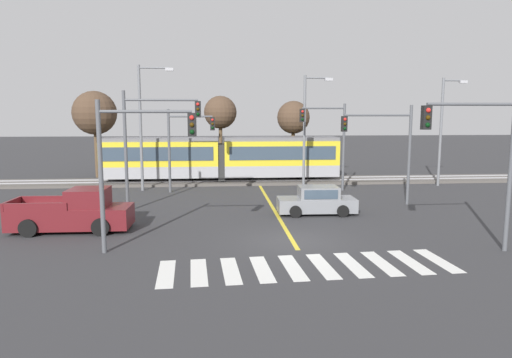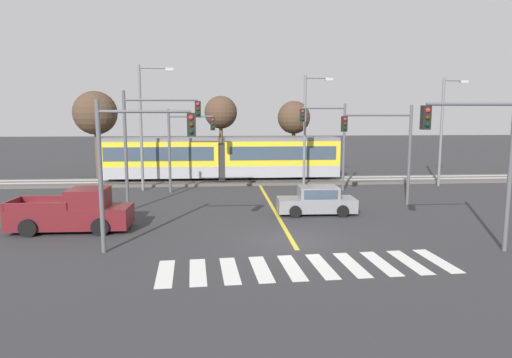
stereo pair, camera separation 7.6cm
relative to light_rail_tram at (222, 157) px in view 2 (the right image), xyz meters
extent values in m
plane|color=#333335|center=(2.90, -17.38, -2.05)|extent=(200.00, 200.00, 0.00)
cube|color=#56514C|center=(2.90, 0.01, -1.96)|extent=(120.00, 4.00, 0.18)
cube|color=#939399|center=(2.90, -0.71, -1.82)|extent=(120.00, 0.08, 0.10)
cube|color=#939399|center=(2.90, 0.73, -1.82)|extent=(120.00, 0.08, 0.10)
cube|color=#9E9EA3|center=(-4.75, 0.01, -1.07)|extent=(9.00, 2.60, 0.90)
cube|color=yellow|center=(-4.75, 0.01, 0.33)|extent=(9.00, 2.60, 1.90)
cube|color=#384756|center=(-4.75, -1.31, 0.38)|extent=(8.28, 0.04, 1.04)
cube|color=slate|center=(-4.75, 0.01, 1.42)|extent=(9.00, 2.39, 0.28)
cylinder|color=black|center=(-2.28, 0.01, -1.52)|extent=(0.70, 0.20, 0.70)
cylinder|color=black|center=(-7.22, 0.01, -1.52)|extent=(0.70, 0.20, 0.70)
cube|color=#9E9EA3|center=(4.75, 0.01, -1.07)|extent=(9.00, 2.60, 0.90)
cube|color=yellow|center=(4.75, 0.01, 0.33)|extent=(9.00, 2.60, 1.90)
cube|color=#384756|center=(4.75, -1.31, 0.38)|extent=(8.28, 0.04, 1.04)
cube|color=slate|center=(4.75, 0.01, 1.42)|extent=(9.00, 2.39, 0.28)
cylinder|color=black|center=(7.22, 0.01, -1.52)|extent=(0.70, 0.20, 0.70)
cylinder|color=black|center=(2.27, 0.01, -1.52)|extent=(0.70, 0.20, 0.70)
cube|color=#2D2D2D|center=(0.00, 0.01, -0.37)|extent=(0.50, 2.34, 2.80)
cube|color=silver|center=(-2.04, -21.01, -2.04)|extent=(0.72, 2.83, 0.01)
cube|color=silver|center=(-0.95, -20.95, -2.04)|extent=(0.72, 2.83, 0.01)
cube|color=silver|center=(0.15, -20.88, -2.04)|extent=(0.72, 2.83, 0.01)
cube|color=silver|center=(1.25, -20.82, -2.04)|extent=(0.72, 2.83, 0.01)
cube|color=silver|center=(2.35, -20.75, -2.04)|extent=(0.72, 2.83, 0.01)
cube|color=silver|center=(3.45, -20.69, -2.04)|extent=(0.72, 2.83, 0.01)
cube|color=silver|center=(4.54, -20.62, -2.04)|extent=(0.72, 2.83, 0.01)
cube|color=silver|center=(5.64, -20.56, -2.04)|extent=(0.72, 2.83, 0.01)
cube|color=silver|center=(6.74, -20.49, -2.04)|extent=(0.72, 2.83, 0.01)
cube|color=silver|center=(7.84, -20.43, -2.04)|extent=(0.72, 2.83, 0.01)
cube|color=gold|center=(2.90, -10.36, -2.05)|extent=(0.20, 16.72, 0.01)
cube|color=gray|center=(5.06, -12.10, -1.53)|extent=(4.24, 1.81, 0.72)
cube|color=gray|center=(5.16, -12.10, -0.85)|extent=(2.14, 1.58, 0.64)
cube|color=#384756|center=(4.16, -12.07, -0.85)|extent=(0.14, 1.43, 0.52)
cube|color=#384756|center=(5.13, -12.88, -0.85)|extent=(1.79, 0.09, 0.48)
cylinder|color=black|center=(3.77, -12.91, -1.73)|extent=(0.65, 0.24, 0.64)
cylinder|color=black|center=(3.82, -11.21, -1.73)|extent=(0.65, 0.24, 0.64)
cylinder|color=black|center=(6.29, -12.98, -1.73)|extent=(0.65, 0.24, 0.64)
cylinder|color=black|center=(6.34, -11.28, -1.73)|extent=(0.65, 0.24, 0.64)
cube|color=maroon|center=(-7.05, -14.79, -1.38)|extent=(5.43, 2.04, 0.96)
cube|color=maroon|center=(-6.24, -14.80, -0.48)|extent=(1.73, 1.86, 0.84)
cube|color=#384756|center=(-5.49, -14.81, -0.46)|extent=(0.12, 1.69, 0.66)
cube|color=maroon|center=(-8.25, -13.85, -0.72)|extent=(2.70, 0.16, 0.36)
cube|color=maroon|center=(-8.28, -15.69, -0.72)|extent=(2.70, 0.16, 0.36)
cube|color=maroon|center=(-9.69, -14.75, -0.72)|extent=(0.15, 1.96, 0.36)
cylinder|color=black|center=(-5.47, -13.83, -1.65)|extent=(0.80, 0.29, 0.80)
cylinder|color=black|center=(-5.50, -15.79, -1.65)|extent=(0.80, 0.29, 0.80)
cylinder|color=black|center=(-8.60, -13.79, -1.65)|extent=(0.80, 0.29, 0.80)
cylinder|color=black|center=(-8.63, -15.75, -1.65)|extent=(0.80, 0.29, 0.80)
cylinder|color=#515459|center=(8.60, -4.55, 1.02)|extent=(0.18, 0.18, 6.14)
cylinder|color=#515459|center=(7.10, -4.55, 3.77)|extent=(3.00, 0.12, 0.12)
cube|color=black|center=(5.60, -4.55, 3.27)|extent=(0.32, 0.28, 0.90)
sphere|color=red|center=(5.60, -4.70, 3.54)|extent=(0.18, 0.18, 0.18)
sphere|color=#3A2706|center=(5.60, -4.70, 3.27)|extent=(0.18, 0.18, 0.18)
sphere|color=black|center=(5.60, -4.70, 3.00)|extent=(0.18, 0.18, 0.18)
cylinder|color=#515459|center=(-4.72, -18.40, 0.91)|extent=(0.18, 0.18, 5.92)
cylinder|color=#515459|center=(-2.97, -18.40, 3.43)|extent=(3.50, 0.12, 0.12)
cube|color=black|center=(-1.22, -18.40, 2.93)|extent=(0.32, 0.28, 0.90)
sphere|color=red|center=(-1.22, -18.55, 3.20)|extent=(0.18, 0.18, 0.18)
sphere|color=#3A2706|center=(-1.22, -18.55, 2.93)|extent=(0.18, 0.18, 0.18)
sphere|color=black|center=(-1.22, -18.55, 2.66)|extent=(0.18, 0.18, 0.18)
cylinder|color=#515459|center=(-3.61, -4.36, 0.82)|extent=(0.18, 0.18, 5.75)
cylinder|color=#515459|center=(-2.11, -4.36, 3.20)|extent=(3.00, 0.12, 0.12)
cube|color=black|center=(-0.61, -4.36, 2.70)|extent=(0.32, 0.28, 0.90)
sphere|color=red|center=(-0.61, -4.51, 2.97)|extent=(0.18, 0.18, 0.18)
sphere|color=#3A2706|center=(-0.61, -4.51, 2.70)|extent=(0.18, 0.18, 0.18)
sphere|color=black|center=(-0.61, -4.51, 2.43)|extent=(0.18, 0.18, 0.18)
cylinder|color=#515459|center=(11.07, -19.44, 1.00)|extent=(0.18, 0.18, 6.11)
cylinder|color=#515459|center=(9.32, -19.44, 3.70)|extent=(3.50, 0.12, 0.12)
cube|color=black|center=(7.57, -19.44, 3.20)|extent=(0.32, 0.28, 0.90)
sphere|color=red|center=(7.57, -19.59, 3.47)|extent=(0.18, 0.18, 0.18)
sphere|color=#3A2706|center=(7.57, -19.59, 3.20)|extent=(0.18, 0.18, 0.18)
sphere|color=black|center=(7.57, -19.59, 2.93)|extent=(0.18, 0.18, 0.18)
cylinder|color=#515459|center=(-5.32, -10.51, 1.28)|extent=(0.18, 0.18, 6.67)
cylinder|color=#515459|center=(-3.32, -10.51, 4.11)|extent=(4.00, 0.12, 0.12)
cube|color=black|center=(-1.32, -10.51, 3.61)|extent=(0.32, 0.28, 0.90)
sphere|color=red|center=(-1.32, -10.66, 3.88)|extent=(0.18, 0.18, 0.18)
sphere|color=#3A2706|center=(-1.32, -10.66, 3.61)|extent=(0.18, 0.18, 0.18)
sphere|color=black|center=(-1.32, -10.66, 3.34)|extent=(0.18, 0.18, 0.18)
cylinder|color=#515459|center=(11.10, -9.90, 0.91)|extent=(0.18, 0.18, 5.93)
cylinder|color=#515459|center=(9.10, -9.90, 3.28)|extent=(4.00, 0.12, 0.12)
cube|color=black|center=(7.10, -9.90, 2.78)|extent=(0.32, 0.28, 0.90)
sphere|color=red|center=(7.10, -10.05, 3.05)|extent=(0.18, 0.18, 0.18)
sphere|color=#3A2706|center=(7.10, -10.05, 2.78)|extent=(0.18, 0.18, 0.18)
sphere|color=black|center=(7.10, -10.05, 2.51)|extent=(0.18, 0.18, 0.18)
cylinder|color=slate|center=(-5.65, -3.39, 2.34)|extent=(0.20, 0.20, 8.78)
cylinder|color=slate|center=(-4.60, -3.39, 6.53)|extent=(2.11, 0.12, 0.12)
cube|color=#B2B2B7|center=(-3.54, -3.39, 6.43)|extent=(0.56, 0.28, 0.20)
cylinder|color=slate|center=(6.11, -2.79, 2.06)|extent=(0.20, 0.20, 8.22)
cylinder|color=slate|center=(6.98, -2.79, 5.97)|extent=(1.75, 0.12, 0.12)
cube|color=#B2B2B7|center=(7.85, -2.79, 5.87)|extent=(0.56, 0.28, 0.20)
cylinder|color=slate|center=(16.46, -2.98, 2.00)|extent=(0.20, 0.20, 8.09)
cylinder|color=slate|center=(17.21, -2.98, 5.84)|extent=(1.52, 0.12, 0.12)
cube|color=#B2B2B7|center=(17.97, -2.98, 5.74)|extent=(0.56, 0.28, 0.20)
cylinder|color=brown|center=(-10.67, 3.97, 0.35)|extent=(0.32, 0.32, 4.79)
sphere|color=#4C3828|center=(-10.67, 3.97, 3.48)|extent=(3.70, 3.70, 3.70)
cylinder|color=brown|center=(-0.01, 4.78, 0.46)|extent=(0.32, 0.32, 5.01)
sphere|color=#4C3828|center=(-0.01, 4.78, 3.54)|extent=(2.89, 2.89, 2.89)
cylinder|color=brown|center=(6.42, 4.13, 0.23)|extent=(0.32, 0.32, 4.57)
sphere|color=#4C3828|center=(6.42, 4.13, 3.10)|extent=(2.89, 2.89, 2.89)
camera|label=1|loc=(-0.23, -36.10, 3.29)|focal=32.00mm
camera|label=2|loc=(-0.15, -36.11, 3.29)|focal=32.00mm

